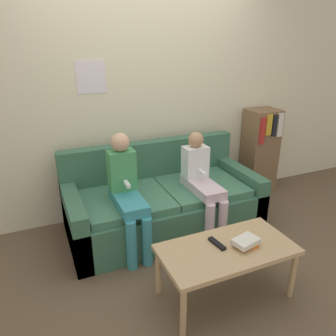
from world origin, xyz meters
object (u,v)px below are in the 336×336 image
(person_left, at_px, (127,190))
(person_right, at_px, (202,181))
(couch, at_px, (163,203))
(tv_remote, at_px, (217,244))
(coffee_table, at_px, (227,253))
(bookshelf, at_px, (260,151))

(person_left, distance_m, person_right, 0.76)
(couch, distance_m, tv_remote, 1.05)
(coffee_table, height_order, person_right, person_right)
(tv_remote, bearing_deg, person_right, 61.10)
(person_left, height_order, bookshelf, person_left)
(couch, xyz_separation_m, bookshelf, (1.45, 0.33, 0.26))
(couch, xyz_separation_m, person_right, (0.33, -0.22, 0.29))
(person_right, bearing_deg, bookshelf, 26.15)
(person_left, xyz_separation_m, bookshelf, (1.88, 0.54, -0.07))
(coffee_table, xyz_separation_m, bookshelf, (1.40, 1.43, 0.15))
(tv_remote, height_order, bookshelf, bookshelf)
(coffee_table, height_order, tv_remote, tv_remote)
(couch, relative_size, coffee_table, 1.92)
(couch, distance_m, bookshelf, 1.51)
(couch, relative_size, tv_remote, 11.03)
(coffee_table, distance_m, tv_remote, 0.10)
(coffee_table, height_order, person_left, person_left)
(bookshelf, bearing_deg, couch, -167.22)
(couch, distance_m, person_left, 0.58)
(coffee_table, xyz_separation_m, person_left, (-0.49, 0.89, 0.22))
(couch, relative_size, person_right, 1.89)
(coffee_table, bearing_deg, bookshelf, 45.66)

